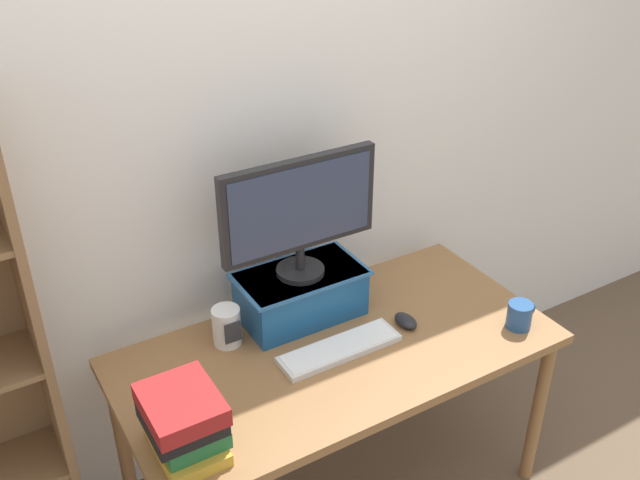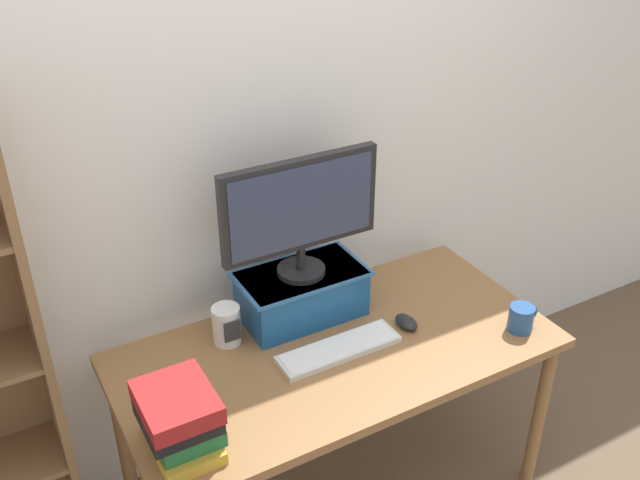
{
  "view_description": "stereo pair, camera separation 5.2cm",
  "coord_description": "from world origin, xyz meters",
  "px_view_note": "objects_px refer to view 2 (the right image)",
  "views": [
    {
      "loc": [
        -1.06,
        -1.65,
        2.29
      ],
      "look_at": [
        -0.01,
        0.09,
        1.12
      ],
      "focal_mm": 40.0,
      "sensor_mm": 36.0,
      "label": 1
    },
    {
      "loc": [
        -1.01,
        -1.68,
        2.29
      ],
      "look_at": [
        -0.01,
        0.09,
        1.12
      ],
      "focal_mm": 40.0,
      "sensor_mm": 36.0,
      "label": 2
    }
  ],
  "objects_px": {
    "riser_box": "(301,293)",
    "keyboard": "(339,349)",
    "book_stack": "(180,419)",
    "coffee_mug": "(521,318)",
    "desk_speaker": "(227,325)",
    "desk": "(336,363)",
    "computer_monitor": "(300,210)",
    "computer_mouse": "(406,322)"
  },
  "relations": [
    {
      "from": "desk",
      "to": "riser_box",
      "type": "distance_m",
      "value": 0.28
    },
    {
      "from": "computer_mouse",
      "to": "coffee_mug",
      "type": "height_order",
      "value": "coffee_mug"
    },
    {
      "from": "keyboard",
      "to": "coffee_mug",
      "type": "xyz_separation_m",
      "value": [
        0.63,
        -0.21,
        0.04
      ]
    },
    {
      "from": "riser_box",
      "to": "computer_monitor",
      "type": "height_order",
      "value": "computer_monitor"
    },
    {
      "from": "computer_monitor",
      "to": "desk_speaker",
      "type": "height_order",
      "value": "computer_monitor"
    },
    {
      "from": "riser_box",
      "to": "keyboard",
      "type": "distance_m",
      "value": 0.27
    },
    {
      "from": "keyboard",
      "to": "computer_mouse",
      "type": "relative_size",
      "value": 4.24
    },
    {
      "from": "desk",
      "to": "coffee_mug",
      "type": "relative_size",
      "value": 12.61
    },
    {
      "from": "computer_monitor",
      "to": "keyboard",
      "type": "bearing_deg",
      "value": -88.13
    },
    {
      "from": "computer_mouse",
      "to": "book_stack",
      "type": "distance_m",
      "value": 0.93
    },
    {
      "from": "riser_box",
      "to": "keyboard",
      "type": "bearing_deg",
      "value": -88.14
    },
    {
      "from": "computer_mouse",
      "to": "book_stack",
      "type": "height_order",
      "value": "book_stack"
    },
    {
      "from": "book_stack",
      "to": "coffee_mug",
      "type": "height_order",
      "value": "book_stack"
    },
    {
      "from": "desk",
      "to": "desk_speaker",
      "type": "xyz_separation_m",
      "value": [
        -0.32,
        0.22,
        0.14
      ]
    },
    {
      "from": "riser_box",
      "to": "coffee_mug",
      "type": "bearing_deg",
      "value": -35.89
    },
    {
      "from": "desk",
      "to": "computer_mouse",
      "type": "bearing_deg",
      "value": -3.98
    },
    {
      "from": "keyboard",
      "to": "computer_mouse",
      "type": "bearing_deg",
      "value": 1.34
    },
    {
      "from": "book_stack",
      "to": "desk_speaker",
      "type": "distance_m",
      "value": 0.51
    },
    {
      "from": "desk",
      "to": "book_stack",
      "type": "distance_m",
      "value": 0.68
    },
    {
      "from": "coffee_mug",
      "to": "keyboard",
      "type": "bearing_deg",
      "value": 161.76
    },
    {
      "from": "desk",
      "to": "book_stack",
      "type": "bearing_deg",
      "value": -163.84
    },
    {
      "from": "keyboard",
      "to": "book_stack",
      "type": "distance_m",
      "value": 0.65
    },
    {
      "from": "keyboard",
      "to": "book_stack",
      "type": "height_order",
      "value": "book_stack"
    },
    {
      "from": "desk_speaker",
      "to": "desk",
      "type": "bearing_deg",
      "value": -34.33
    },
    {
      "from": "keyboard",
      "to": "coffee_mug",
      "type": "height_order",
      "value": "coffee_mug"
    },
    {
      "from": "desk",
      "to": "desk_speaker",
      "type": "distance_m",
      "value": 0.41
    },
    {
      "from": "desk",
      "to": "riser_box",
      "type": "bearing_deg",
      "value": 93.69
    },
    {
      "from": "computer_mouse",
      "to": "desk_speaker",
      "type": "bearing_deg",
      "value": 158.47
    },
    {
      "from": "keyboard",
      "to": "desk_speaker",
      "type": "xyz_separation_m",
      "value": [
        -0.31,
        0.24,
        0.06
      ]
    },
    {
      "from": "computer_monitor",
      "to": "computer_mouse",
      "type": "distance_m",
      "value": 0.57
    },
    {
      "from": "riser_box",
      "to": "desk_speaker",
      "type": "bearing_deg",
      "value": -177.48
    },
    {
      "from": "desk",
      "to": "computer_monitor",
      "type": "xyz_separation_m",
      "value": [
        -0.01,
        0.23,
        0.51
      ]
    },
    {
      "from": "keyboard",
      "to": "desk_speaker",
      "type": "bearing_deg",
      "value": 141.98
    },
    {
      "from": "riser_box",
      "to": "computer_mouse",
      "type": "height_order",
      "value": "riser_box"
    },
    {
      "from": "riser_box",
      "to": "desk_speaker",
      "type": "relative_size",
      "value": 3.28
    },
    {
      "from": "desk",
      "to": "computer_monitor",
      "type": "height_order",
      "value": "computer_monitor"
    },
    {
      "from": "computer_monitor",
      "to": "desk_speaker",
      "type": "xyz_separation_m",
      "value": [
        -0.3,
        -0.01,
        -0.37
      ]
    },
    {
      "from": "coffee_mug",
      "to": "desk_speaker",
      "type": "bearing_deg",
      "value": 154.44
    },
    {
      "from": "computer_monitor",
      "to": "riser_box",
      "type": "bearing_deg",
      "value": 90.0
    },
    {
      "from": "computer_mouse",
      "to": "coffee_mug",
      "type": "relative_size",
      "value": 0.86
    },
    {
      "from": "riser_box",
      "to": "book_stack",
      "type": "height_order",
      "value": "book_stack"
    },
    {
      "from": "keyboard",
      "to": "desk",
      "type": "bearing_deg",
      "value": 76.1
    }
  ]
}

